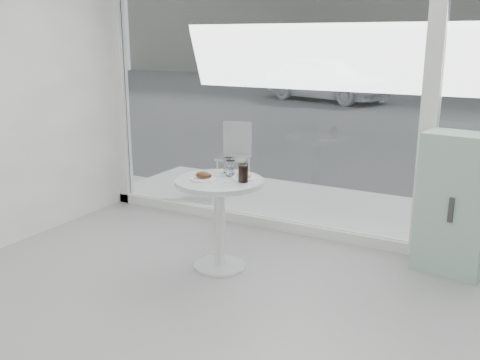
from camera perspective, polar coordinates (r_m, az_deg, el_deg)
The scene contains 12 objects.
storefront at distance 4.93m, azimuth 10.37°, elevation 12.78°, with size 5.00×0.14×3.00m.
main_table at distance 4.38m, azimuth -2.18°, elevation -2.71°, with size 0.72×0.72×0.77m.
patio_deck at distance 6.01m, azimuth 11.41°, elevation -3.32°, with size 5.60×1.60×0.05m, color silver.
street at distance 17.85m, azimuth 23.54°, elevation 7.66°, with size 40.00×24.00×0.00m, color #3E3E3E.
mint_cabinet at distance 4.66m, azimuth 21.90°, elevation -2.36°, with size 0.58×0.43×1.16m.
patio_chair at distance 6.55m, azimuth -0.52°, elevation 3.02°, with size 0.43×0.43×0.84m.
car_white at distance 16.84m, azimuth 9.10°, elevation 10.68°, with size 1.61×4.01×1.37m, color white.
plate_fritter at distance 4.30m, azimuth -3.91°, elevation 0.36°, with size 0.21×0.21×0.07m.
plate_donut at distance 4.33m, azimuth 0.43°, elevation 0.40°, with size 0.21×0.21×0.05m.
water_tumbler_a at distance 4.52m, azimuth -1.25°, elevation 1.51°, with size 0.08×0.08×0.13m.
water_tumbler_b at distance 4.42m, azimuth -1.02°, elevation 1.18°, with size 0.08×0.08×0.13m.
cola_glass at distance 4.21m, azimuth 0.35°, elevation 0.72°, with size 0.08×0.08×0.15m.
Camera 1 is at (1.65, -1.67, 1.88)m, focal length 40.00 mm.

